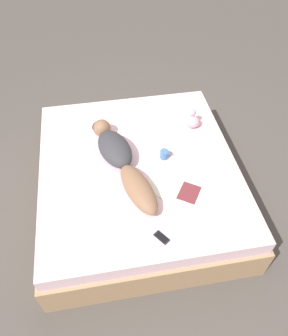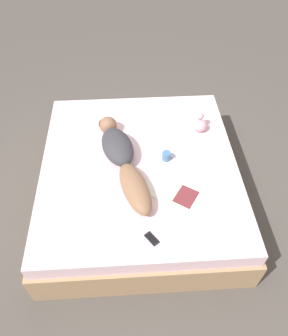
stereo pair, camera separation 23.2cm
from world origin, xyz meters
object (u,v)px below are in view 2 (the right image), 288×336
object	(u,v)px
person	(122,156)
coffee_mug	(167,156)
open_magazine	(173,191)
cell_phone	(152,239)

from	to	relation	value
person	coffee_mug	bearing A→B (deg)	-13.42
open_magazine	cell_phone	world-z (taller)	same
person	cell_phone	distance (m)	0.90
person	coffee_mug	size ratio (longest dim) A/B	10.96
person	open_magazine	size ratio (longest dim) A/B	2.13
person	open_magazine	bearing A→B (deg)	-56.08
coffee_mug	cell_phone	xyz separation A→B (m)	(-0.22, -0.89, -0.04)
person	cell_phone	size ratio (longest dim) A/B	8.98
coffee_mug	cell_phone	distance (m)	0.92
open_magazine	coffee_mug	xyz separation A→B (m)	(-0.02, 0.41, 0.04)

